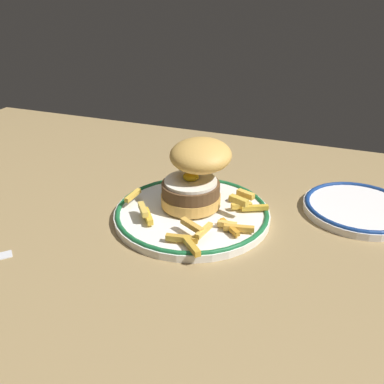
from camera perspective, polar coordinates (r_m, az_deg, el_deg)
The scene contains 5 objects.
ground_plane at distance 67.39cm, azimuth -5.08°, elevation -6.03°, with size 144.84×92.68×4.00cm, color #93794D.
dinner_plate at distance 67.89cm, azimuth 0.00°, elevation -2.83°, with size 25.29×25.29×1.60cm.
burger at distance 67.16cm, azimuth 0.54°, elevation 2.62°, with size 11.54×12.66×10.85cm.
fries_pile at distance 65.22cm, azimuth 1.49°, elevation -2.43°, with size 22.31×22.17×2.95cm.
side_plate at distance 74.65cm, azimuth 21.84°, elevation -2.02°, with size 17.96×17.96×1.60cm.
Camera 1 is at (25.75, -50.43, 34.53)cm, focal length 38.94 mm.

